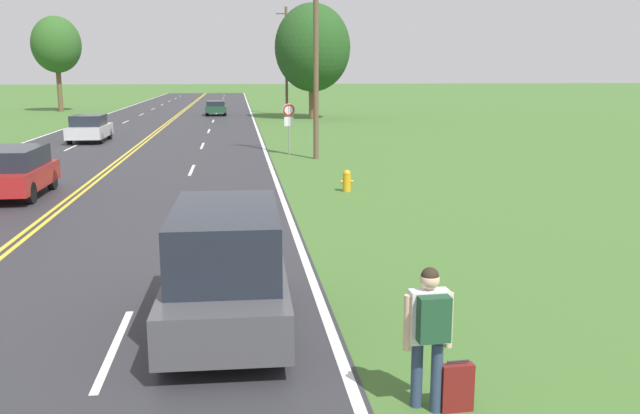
% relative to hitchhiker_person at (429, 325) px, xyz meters
% --- Properties ---
extents(hitchhiker_person, '(0.60, 0.43, 1.76)m').
position_rel_hitchhiker_person_xyz_m(hitchhiker_person, '(0.00, 0.00, 0.00)').
color(hitchhiker_person, navy).
rests_on(hitchhiker_person, ground).
extents(suitcase, '(0.39, 0.15, 0.64)m').
position_rel_hitchhiker_person_xyz_m(suitcase, '(0.35, -0.05, -0.78)').
color(suitcase, maroon).
rests_on(suitcase, ground).
extents(fire_hydrant, '(0.43, 0.27, 0.73)m').
position_rel_hitchhiker_person_xyz_m(fire_hydrant, '(1.43, 14.78, -0.70)').
color(fire_hydrant, gold).
rests_on(fire_hydrant, ground).
extents(traffic_sign, '(0.60, 0.10, 2.44)m').
position_rel_hitchhiker_person_xyz_m(traffic_sign, '(0.30, 25.05, 0.76)').
color(traffic_sign, gray).
rests_on(traffic_sign, ground).
extents(utility_pole_midground, '(1.80, 0.24, 9.36)m').
position_rel_hitchhiker_person_xyz_m(utility_pole_midground, '(1.40, 23.35, 3.76)').
color(utility_pole_midground, brown).
rests_on(utility_pole_midground, ground).
extents(utility_pole_far, '(1.80, 0.24, 9.46)m').
position_rel_hitchhiker_person_xyz_m(utility_pole_far, '(2.38, 54.45, 3.81)').
color(utility_pole_far, brown).
rests_on(utility_pole_far, ground).
extents(tree_left_verge, '(6.19, 6.19, 9.35)m').
position_rel_hitchhiker_person_xyz_m(tree_left_verge, '(4.14, 49.23, 4.70)').
color(tree_left_verge, brown).
rests_on(tree_left_verge, ground).
extents(tree_mid_treeline, '(4.66, 4.66, 9.09)m').
position_rel_hitchhiker_person_xyz_m(tree_mid_treeline, '(-19.25, 62.29, 5.29)').
color(tree_mid_treeline, brown).
rests_on(tree_mid_treeline, ground).
extents(car_dark_grey_van_approaching, '(1.89, 4.41, 1.92)m').
position_rel_hitchhiker_person_xyz_m(car_dark_grey_van_approaching, '(-2.38, 3.01, -0.10)').
color(car_dark_grey_van_approaching, black).
rests_on(car_dark_grey_van_approaching, ground).
extents(car_red_van_mid_near, '(1.91, 4.10, 1.57)m').
position_rel_hitchhiker_person_xyz_m(car_red_van_mid_near, '(-9.26, 15.07, -0.24)').
color(car_red_van_mid_near, black).
rests_on(car_red_van_mid_near, ground).
extents(car_silver_sedan_mid_far, '(1.88, 4.17, 1.52)m').
position_rel_hitchhiker_person_xyz_m(car_silver_sedan_mid_far, '(-10.43, 32.34, -0.30)').
color(car_silver_sedan_mid_far, black).
rests_on(car_silver_sedan_mid_far, ground).
extents(car_dark_green_hatchback_receding, '(1.81, 3.45, 1.28)m').
position_rel_hitchhiker_person_xyz_m(car_dark_green_hatchback_receding, '(-3.98, 54.58, -0.36)').
color(car_dark_green_hatchback_receding, black).
rests_on(car_dark_green_hatchback_receding, ground).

